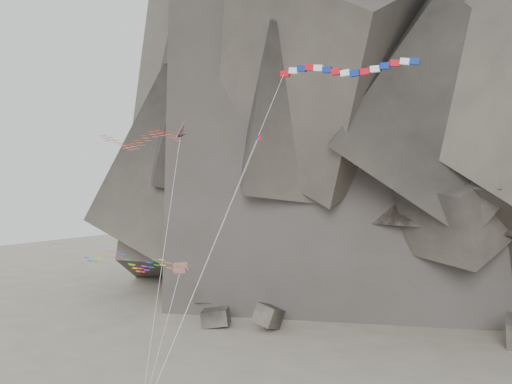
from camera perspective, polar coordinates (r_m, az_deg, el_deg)
The scene contains 6 objects.
headland at distance 115.72m, azimuth 18.16°, elevation 12.23°, with size 110.00×70.00×84.00m, color #575147, non-canonical shape.
boulder_field at distance 81.69m, azimuth 18.96°, elevation -11.14°, with size 74.75×18.15×8.08m.
delta_kite at distance 59.22m, azimuth -10.64°, elevation 4.65°, with size 12.13×9.00×23.68m.
banner_kite at distance 50.64m, azimuth 7.93°, elevation 10.63°, with size 17.53×11.78×27.61m.
parafoil_kite at distance 55.23m, azimuth -11.42°, elevation -5.96°, with size 13.93×4.31×12.30m.
pennant_kite at distance 47.91m, azimuth -2.31°, elevation -1.21°, with size 7.67×5.29×21.85m.
Camera 1 is at (30.73, -39.53, 20.80)m, focal length 45.00 mm.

